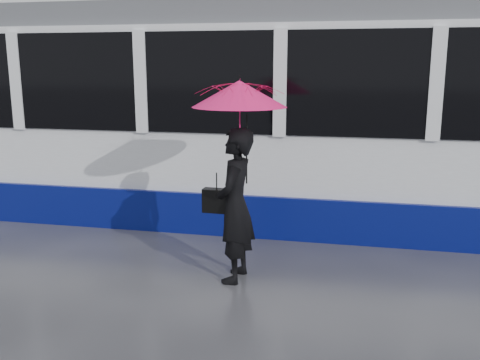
# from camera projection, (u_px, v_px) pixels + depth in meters

# --- Properties ---
(ground) EXTENTS (90.00, 90.00, 0.00)m
(ground) POSITION_uv_depth(u_px,v_px,m) (277.00, 273.00, 6.41)
(ground) COLOR #2E2E34
(ground) RESTS_ON ground
(rails) EXTENTS (34.00, 1.51, 0.02)m
(rails) POSITION_uv_depth(u_px,v_px,m) (299.00, 216.00, 8.79)
(rails) COLOR #3F3D38
(rails) RESTS_ON ground
(tram) EXTENTS (26.00, 2.56, 3.35)m
(tram) POSITION_uv_depth(u_px,v_px,m) (200.00, 115.00, 8.80)
(tram) COLOR white
(tram) RESTS_ON ground
(woman) EXTENTS (0.45, 0.66, 1.77)m
(woman) POSITION_uv_depth(u_px,v_px,m) (235.00, 206.00, 6.05)
(woman) COLOR black
(woman) RESTS_ON ground
(umbrella) EXTENTS (1.09, 1.09, 1.19)m
(umbrella) POSITION_uv_depth(u_px,v_px,m) (239.00, 112.00, 5.82)
(umbrella) COLOR #FF1554
(umbrella) RESTS_ON ground
(handbag) EXTENTS (0.32, 0.15, 0.45)m
(handbag) POSITION_uv_depth(u_px,v_px,m) (217.00, 201.00, 6.11)
(handbag) COLOR black
(handbag) RESTS_ON ground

